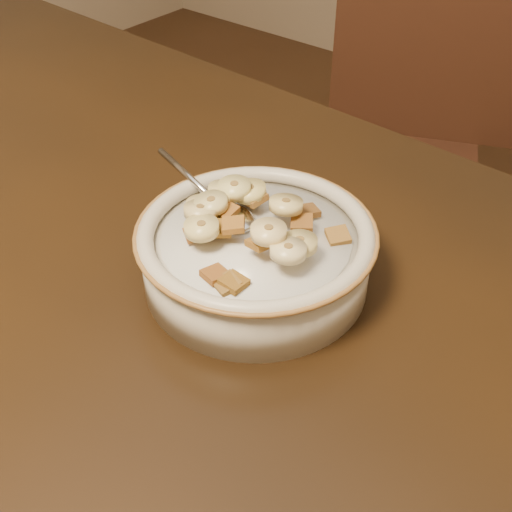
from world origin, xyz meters
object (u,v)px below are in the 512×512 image
Objects in this scene: table at (17,238)px; chair at (377,157)px; spoon at (233,218)px; cereal_bowl at (256,260)px.

chair is (0.01, 0.80, -0.26)m from table.
spoon is at bearing 26.24° from table.
cereal_bowl is (0.25, -0.71, 0.30)m from chair.
table is at bearing -160.38° from cereal_bowl.
spoon is (0.22, -0.70, 0.33)m from chair.
chair is 0.81m from spoon.
spoon is (-0.03, 0.01, 0.03)m from cereal_bowl.
spoon is at bearing -96.89° from chair.
spoon reaches higher than table.
cereal_bowl is 4.17× the size of spoon.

